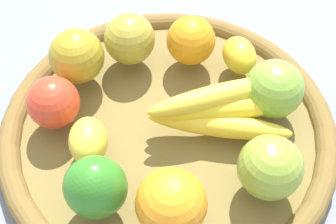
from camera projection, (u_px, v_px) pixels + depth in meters
ground_plane at (168, 137)px, 0.66m from camera, size 2.40×2.40×0.00m
basket at (168, 130)px, 0.65m from camera, size 0.46×0.46×0.04m
orange_0 at (191, 40)px, 0.68m from camera, size 0.10×0.10×0.07m
lemon_0 at (88, 141)px, 0.58m from camera, size 0.07×0.06×0.05m
banana_bunch at (219, 110)px, 0.60m from camera, size 0.10×0.19×0.06m
apple_3 at (130, 39)px, 0.68m from camera, size 0.09×0.09×0.07m
apple_2 at (274, 89)px, 0.61m from camera, size 0.11×0.11×0.08m
bell_pepper at (96, 187)px, 0.52m from camera, size 0.07×0.07×0.08m
apple_4 at (77, 56)px, 0.65m from camera, size 0.11×0.11×0.08m
apple_1 at (270, 167)px, 0.54m from camera, size 0.11×0.11×0.08m
orange_1 at (171, 204)px, 0.51m from camera, size 0.08×0.08×0.08m
apple_0 at (53, 104)px, 0.61m from camera, size 0.08×0.08×0.07m
lemon_1 at (239, 55)px, 0.67m from camera, size 0.07×0.06×0.05m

